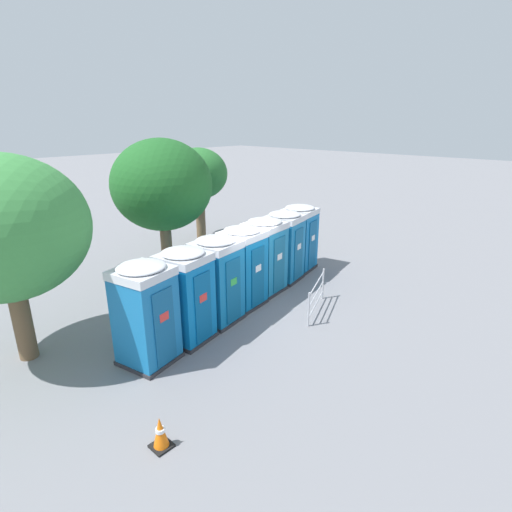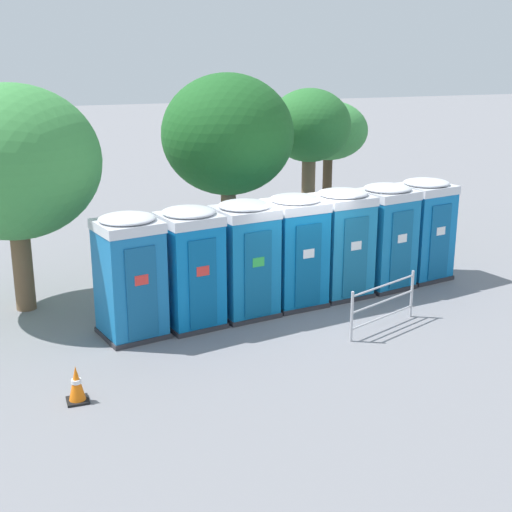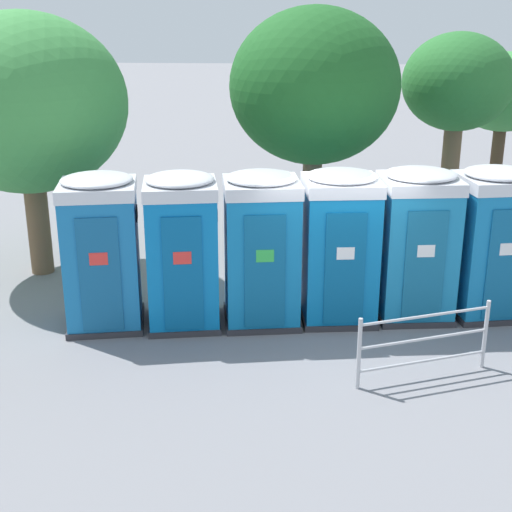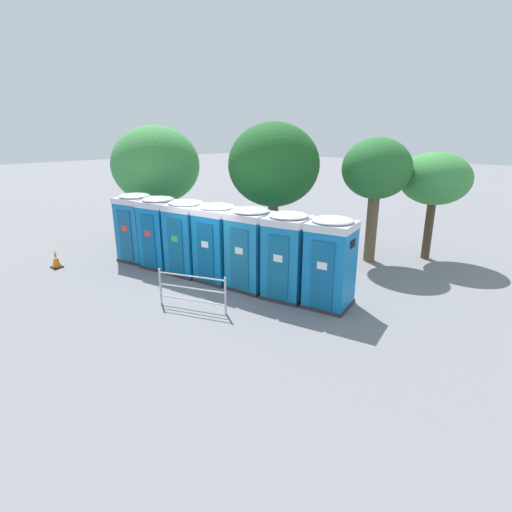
% 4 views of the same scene
% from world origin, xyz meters
% --- Properties ---
extents(ground_plane, '(120.00, 120.00, 0.00)m').
position_xyz_m(ground_plane, '(0.00, 0.00, 0.00)').
color(ground_plane, slate).
extents(portapotty_0, '(1.43, 1.42, 2.54)m').
position_xyz_m(portapotty_0, '(-3.83, -0.53, 1.28)').
color(portapotty_0, '#2D2D33').
rests_on(portapotty_0, ground).
extents(portapotty_1, '(1.37, 1.39, 2.54)m').
position_xyz_m(portapotty_1, '(-2.54, -0.39, 1.28)').
color(portapotty_1, '#2D2D33').
rests_on(portapotty_1, ground).
extents(portapotty_2, '(1.40, 1.38, 2.54)m').
position_xyz_m(portapotty_2, '(-1.27, -0.19, 1.28)').
color(portapotty_2, '#2D2D33').
rests_on(portapotty_2, ground).
extents(portapotty_3, '(1.36, 1.34, 2.54)m').
position_xyz_m(portapotty_3, '(-0.00, 0.03, 1.28)').
color(portapotty_3, '#2D2D33').
rests_on(portapotty_3, ground).
extents(portapotty_4, '(1.38, 1.35, 2.54)m').
position_xyz_m(portapotty_4, '(1.27, 0.24, 1.28)').
color(portapotty_4, '#2D2D33').
rests_on(portapotty_4, ground).
extents(portapotty_5, '(1.43, 1.42, 2.54)m').
position_xyz_m(portapotty_5, '(2.54, 0.43, 1.28)').
color(portapotty_5, '#2D2D33').
rests_on(portapotty_5, ground).
extents(portapotty_6, '(1.42, 1.41, 2.54)m').
position_xyz_m(portapotty_6, '(3.80, 0.71, 1.28)').
color(portapotty_6, '#2D2D33').
rests_on(portapotty_6, ground).
extents(street_tree_0, '(3.40, 3.40, 5.05)m').
position_xyz_m(street_tree_0, '(-0.47, 3.38, 3.48)').
color(street_tree_0, brown).
rests_on(street_tree_0, ground).
extents(street_tree_1, '(2.45, 2.45, 4.51)m').
position_xyz_m(street_tree_1, '(2.70, 5.30, 3.36)').
color(street_tree_1, brown).
rests_on(street_tree_1, ground).
extents(street_tree_2, '(2.55, 2.55, 4.00)m').
position_xyz_m(street_tree_2, '(4.18, 7.04, 3.01)').
color(street_tree_2, '#4C3826').
rests_on(street_tree_2, ground).
extents(street_tree_3, '(3.74, 3.74, 4.97)m').
position_xyz_m(street_tree_3, '(-5.78, 1.82, 3.29)').
color(street_tree_3, brown).
rests_on(street_tree_3, ground).
extents(traffic_cone, '(0.36, 0.36, 0.64)m').
position_xyz_m(traffic_cone, '(-5.23, -3.05, 0.31)').
color(traffic_cone, black).
rests_on(traffic_cone, ground).
extents(event_barrier, '(1.91, 0.82, 1.05)m').
position_xyz_m(event_barrier, '(1.14, -1.99, 0.57)').
color(event_barrier, '#B7B7BC').
rests_on(event_barrier, ground).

